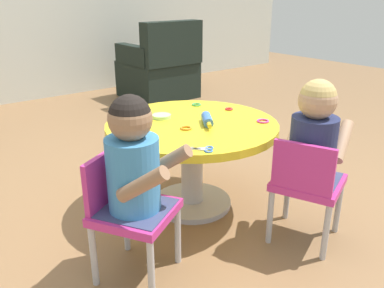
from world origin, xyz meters
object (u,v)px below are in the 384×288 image
(child_chair_left, at_px, (128,209))
(child_chair_right, at_px, (306,184))
(rolling_pin, at_px, (207,119))
(craft_scissors, at_px, (203,149))
(seated_child_right, at_px, (314,135))
(armchair_dark, at_px, (160,70))
(seated_child_left, at_px, (134,160))
(craft_table, at_px, (192,142))

(child_chair_left, relative_size, child_chair_right, 1.00)
(rolling_pin, height_order, craft_scissors, rolling_pin)
(child_chair_right, distance_m, craft_scissors, 0.52)
(seated_child_right, height_order, armchair_dark, armchair_dark)
(armchair_dark, xyz_separation_m, rolling_pin, (-1.21, -2.22, 0.21))
(seated_child_left, distance_m, craft_scissors, 0.34)
(craft_table, relative_size, seated_child_right, 1.79)
(seated_child_right, xyz_separation_m, rolling_pin, (-0.19, 0.52, -0.01))
(seated_child_left, distance_m, rolling_pin, 0.64)
(child_chair_right, bearing_deg, rolling_pin, 106.05)
(child_chair_left, xyz_separation_m, seated_child_right, (0.80, -0.30, 0.23))
(craft_table, height_order, child_chair_left, child_chair_left)
(seated_child_left, bearing_deg, craft_scissors, -1.99)
(seated_child_right, relative_size, craft_scissors, 3.85)
(child_chair_left, relative_size, seated_child_left, 1.05)
(seated_child_left, relative_size, seated_child_right, 1.00)
(craft_table, height_order, craft_scissors, craft_scissors)
(seated_child_right, bearing_deg, craft_scissors, 149.85)
(craft_table, height_order, rolling_pin, rolling_pin)
(craft_table, relative_size, armchair_dark, 1.07)
(seated_child_left, distance_m, armchair_dark, 3.07)
(child_chair_left, bearing_deg, armchair_dark, 53.18)
(child_chair_right, relative_size, seated_child_right, 1.05)
(craft_table, relative_size, rolling_pin, 4.50)
(child_chair_left, bearing_deg, seated_child_right, -20.66)
(seated_child_left, bearing_deg, child_chair_right, -20.76)
(child_chair_right, bearing_deg, craft_table, 107.99)
(seated_child_left, relative_size, armchair_dark, 0.60)
(seated_child_left, xyz_separation_m, seated_child_right, (0.78, -0.27, 0.00))
(child_chair_right, bearing_deg, craft_scissors, 146.17)
(armchair_dark, bearing_deg, child_chair_left, -126.82)
(child_chair_right, height_order, rolling_pin, rolling_pin)
(seated_child_right, bearing_deg, child_chair_left, 159.34)
(craft_table, xyz_separation_m, seated_child_left, (-0.55, -0.32, 0.15))
(craft_table, xyz_separation_m, child_chair_right, (0.20, -0.61, -0.07))
(seated_child_right, xyz_separation_m, armchair_dark, (1.02, 2.74, -0.22))
(craft_table, bearing_deg, armchair_dark, 59.67)
(seated_child_right, bearing_deg, seated_child_left, 161.09)
(seated_child_right, distance_m, rolling_pin, 0.55)
(child_chair_right, height_order, craft_scissors, child_chair_right)
(child_chair_right, bearing_deg, seated_child_left, 159.24)
(craft_table, xyz_separation_m, seated_child_right, (0.23, -0.59, 0.15))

